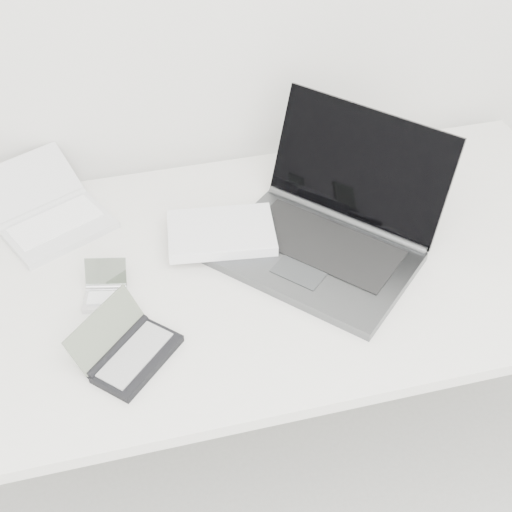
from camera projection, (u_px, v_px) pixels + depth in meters
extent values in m
cube|color=white|center=(265.00, 266.00, 1.60)|extent=(1.60, 0.80, 0.03)
cylinder|color=silver|center=(467.00, 235.00, 2.23)|extent=(0.04, 0.04, 0.70)
cube|color=#505254|center=(314.00, 258.00, 1.58)|extent=(0.49, 0.50, 0.02)
cube|color=black|center=(323.00, 244.00, 1.60)|extent=(0.35, 0.36, 0.00)
cube|color=black|center=(360.00, 166.00, 1.61)|extent=(0.35, 0.37, 0.25)
cylinder|color=#505254|center=(345.00, 220.00, 1.66)|extent=(0.30, 0.32, 0.02)
cube|color=#3B3E40|center=(300.00, 271.00, 1.54)|extent=(0.13, 0.13, 0.00)
cube|color=white|center=(221.00, 233.00, 1.61)|extent=(0.26, 0.19, 0.02)
cube|color=white|center=(221.00, 228.00, 1.60)|extent=(0.25, 0.18, 0.00)
cube|color=silver|center=(59.00, 229.00, 1.66)|extent=(0.28, 0.24, 0.02)
cube|color=white|center=(55.00, 222.00, 1.66)|extent=(0.23, 0.17, 0.00)
cube|color=silver|center=(26.00, 184.00, 1.71)|extent=(0.26, 0.21, 0.08)
cylinder|color=silver|center=(42.00, 209.00, 1.70)|extent=(0.21, 0.12, 0.02)
cube|color=silver|center=(105.00, 300.00, 1.50)|extent=(0.10, 0.08, 0.01)
cube|color=white|center=(104.00, 298.00, 1.49)|extent=(0.08, 0.05, 0.00)
cube|color=#95A295|center=(106.00, 272.00, 1.51)|extent=(0.09, 0.05, 0.06)
cylinder|color=silver|center=(106.00, 287.00, 1.52)|extent=(0.09, 0.03, 0.01)
cube|color=black|center=(138.00, 359.00, 1.38)|extent=(0.19, 0.19, 0.02)
cube|color=gray|center=(135.00, 354.00, 1.37)|extent=(0.16, 0.16, 0.00)
cube|color=#636B58|center=(105.00, 329.00, 1.38)|extent=(0.16, 0.16, 0.07)
cylinder|color=black|center=(118.00, 346.00, 1.39)|extent=(0.14, 0.14, 0.02)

